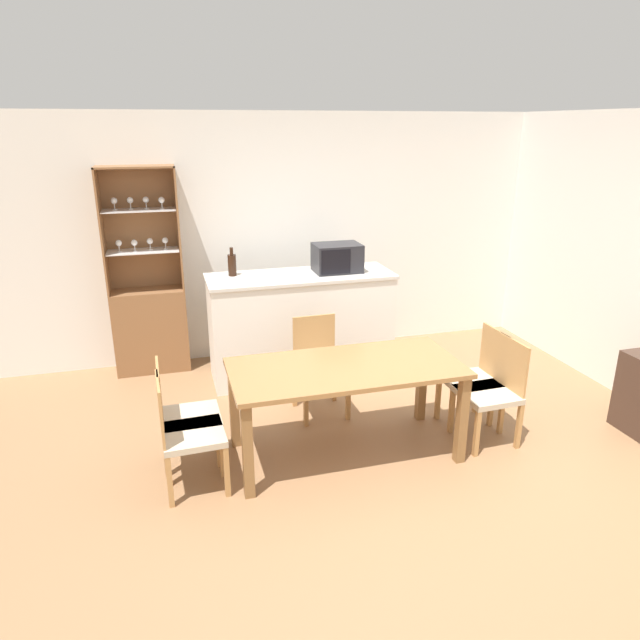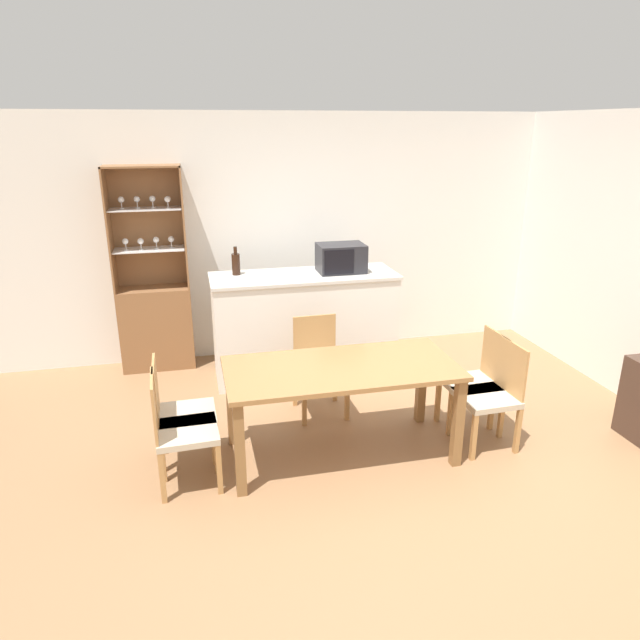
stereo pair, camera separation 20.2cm
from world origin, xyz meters
TOP-DOWN VIEW (x-y plane):
  - ground_plane at (0.00, 0.00)m, footprint 18.00×18.00m
  - wall_back at (0.00, 2.63)m, footprint 6.80×0.06m
  - kitchen_counter at (-0.22, 1.90)m, footprint 1.81×0.63m
  - display_cabinet at (-1.67, 2.44)m, footprint 0.72×0.34m
  - dining_table at (-0.26, 0.36)m, footprint 1.71×0.81m
  - dining_chair_side_left_near at (-1.44, 0.24)m, footprint 0.43×0.43m
  - dining_chair_side_left_far at (-1.44, 0.48)m, footprint 0.42×0.42m
  - dining_chair_side_right_near at (0.92, 0.24)m, footprint 0.43×0.43m
  - dining_chair_head_far at (-0.26, 1.09)m, footprint 0.43×0.43m
  - dining_chair_side_right_far at (0.92, 0.48)m, footprint 0.43×0.43m
  - microwave at (0.16, 1.92)m, footprint 0.45×0.33m
  - wine_bottle at (-0.86, 2.04)m, footprint 0.08×0.08m

SIDE VIEW (x-z plane):
  - ground_plane at x=0.00m, z-range 0.00..0.00m
  - dining_chair_side_left_near at x=-1.44m, z-range 0.00..0.84m
  - dining_chair_side_left_far at x=-1.44m, z-range 0.00..0.84m
  - dining_chair_side_right_near at x=0.92m, z-range 0.00..0.84m
  - dining_chair_head_far at x=-0.26m, z-range 0.00..0.84m
  - dining_chair_side_right_far at x=0.92m, z-range 0.00..0.84m
  - kitchen_counter at x=-0.22m, z-range 0.00..1.04m
  - display_cabinet at x=-1.67m, z-range -0.42..1.63m
  - dining_table at x=-0.26m, z-range 0.27..1.00m
  - wine_bottle at x=-0.86m, z-range 1.02..1.29m
  - microwave at x=0.16m, z-range 1.04..1.32m
  - wall_back at x=0.00m, z-range 0.00..2.55m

